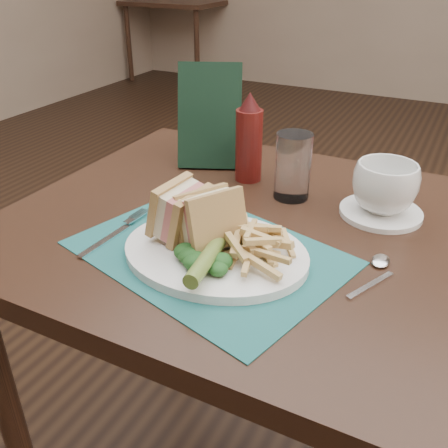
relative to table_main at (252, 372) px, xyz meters
name	(u,v)px	position (x,y,z in m)	size (l,w,h in m)	color
floor	(310,355)	(0.00, 0.50, -0.38)	(7.00, 7.00, 0.00)	black
wall_back	(437,103)	(0.00, 4.00, -0.38)	(6.00, 6.00, 0.00)	gray
table_main	(252,372)	(0.00, 0.00, 0.00)	(0.90, 0.75, 0.75)	black
table_bg_left	(179,40)	(-2.51, 3.78, 0.00)	(0.90, 0.75, 0.75)	black
placemat	(208,253)	(-0.03, -0.14, 0.38)	(0.42, 0.30, 0.00)	#1C5A59
plate	(215,253)	(-0.01, -0.14, 0.38)	(0.30, 0.24, 0.01)	white
sandwich_half_a	(169,207)	(-0.10, -0.13, 0.44)	(0.06, 0.09, 0.08)	tan
sandwich_half_b	(204,213)	(-0.04, -0.13, 0.44)	(0.06, 0.10, 0.09)	tan
kale_garnish	(202,258)	(-0.01, -0.19, 0.41)	(0.11, 0.08, 0.03)	#153B16
pickle_spear	(206,260)	(0.01, -0.21, 0.41)	(0.02, 0.02, 0.12)	#556F2A
fries_pile	(256,241)	(0.06, -0.13, 0.42)	(0.18, 0.20, 0.05)	tan
fork	(116,230)	(-0.20, -0.16, 0.38)	(0.03, 0.17, 0.01)	silver
spoon	(374,275)	(0.23, -0.08, 0.38)	(0.03, 0.15, 0.01)	silver
saucer	(381,212)	(0.19, 0.13, 0.38)	(0.15, 0.15, 0.01)	white
coffee_cup	(385,187)	(0.19, 0.13, 0.43)	(0.12, 0.12, 0.09)	white
drinking_glass	(293,166)	(0.02, 0.12, 0.44)	(0.07, 0.07, 0.13)	white
ketchup_bottle	(249,137)	(-0.09, 0.16, 0.47)	(0.06, 0.06, 0.19)	#4E100D
check_presenter	(210,116)	(-0.21, 0.21, 0.49)	(0.14, 0.01, 0.23)	black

